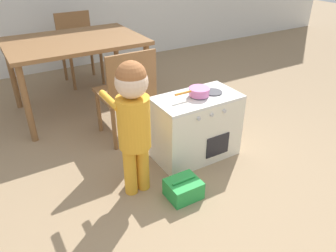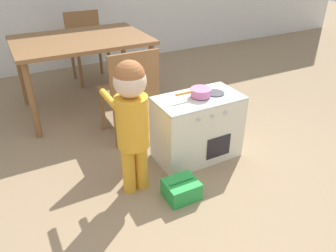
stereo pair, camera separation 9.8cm
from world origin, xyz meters
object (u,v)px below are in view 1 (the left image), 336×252
(play_kitchen, at_px, (196,127))
(dining_chair_far, at_px, (79,45))
(toy_basket, at_px, (183,189))
(dining_chair_near, at_px, (127,92))
(child_figure, at_px, (133,114))
(dining_table, at_px, (75,48))
(toy_pot, at_px, (199,91))

(play_kitchen, xyz_separation_m, dining_chair_far, (-0.27, 2.07, 0.18))
(toy_basket, relative_size, dining_chair_near, 0.28)
(play_kitchen, height_order, dining_chair_far, dining_chair_far)
(dining_chair_far, bearing_deg, dining_chair_near, 87.02)
(child_figure, distance_m, toy_basket, 0.63)
(toy_basket, xyz_separation_m, dining_table, (-0.16, 1.66, 0.58))
(child_figure, relative_size, dining_table, 0.75)
(play_kitchen, xyz_separation_m, toy_basket, (-0.36, -0.38, -0.20))
(play_kitchen, distance_m, dining_chair_far, 2.10)
(toy_pot, relative_size, dining_chair_far, 0.36)
(child_figure, xyz_separation_m, toy_basket, (0.24, -0.23, -0.54))
(play_kitchen, bearing_deg, child_figure, -166.09)
(dining_table, xyz_separation_m, dining_chair_near, (0.17, -0.77, -0.20))
(dining_table, height_order, dining_chair_near, dining_chair_near)
(child_figure, distance_m, dining_table, 1.44)
(toy_pot, distance_m, dining_chair_near, 0.64)
(toy_basket, height_order, dining_table, dining_table)
(toy_basket, relative_size, dining_chair_far, 0.28)
(child_figure, relative_size, toy_basket, 4.22)
(dining_table, height_order, dining_chair_far, dining_chair_far)
(toy_basket, relative_size, dining_table, 0.18)
(toy_pot, height_order, dining_table, dining_table)
(child_figure, xyz_separation_m, dining_chair_near, (0.25, 0.67, -0.16))
(play_kitchen, height_order, toy_pot, toy_pot)
(toy_pot, bearing_deg, dining_chair_near, 124.74)
(toy_basket, bearing_deg, toy_pot, 45.62)
(play_kitchen, bearing_deg, toy_basket, -133.45)
(child_figure, distance_m, dining_chair_near, 0.73)
(toy_pot, bearing_deg, play_kitchen, -177.74)
(dining_table, bearing_deg, dining_chair_near, -77.22)
(play_kitchen, relative_size, toy_pot, 2.26)
(dining_table, relative_size, dining_chair_near, 1.54)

